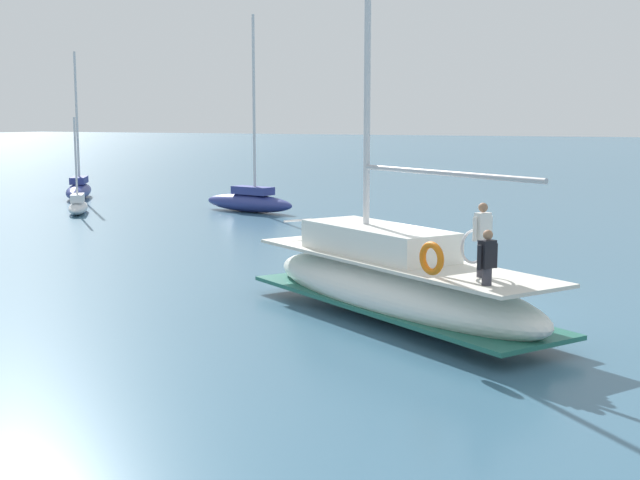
# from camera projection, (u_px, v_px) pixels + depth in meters

# --- Properties ---
(ground_plane) EXTENTS (400.00, 400.00, 0.00)m
(ground_plane) POSITION_uv_depth(u_px,v_px,m) (451.00, 307.00, 21.96)
(ground_plane) COLOR #38607A
(main_sailboat) EXTENTS (7.05, 9.45, 12.88)m
(main_sailboat) POSITION_uv_depth(u_px,v_px,m) (394.00, 281.00, 20.64)
(main_sailboat) COLOR white
(main_sailboat) RESTS_ON ground
(moored_catamaran) EXTENTS (5.29, 4.07, 8.62)m
(moored_catamaran) POSITION_uv_depth(u_px,v_px,m) (79.00, 189.00, 51.17)
(moored_catamaran) COLOR navy
(moored_catamaran) RESTS_ON ground
(moored_cutter_left) EXTENTS (3.58, 2.90, 4.81)m
(moored_cutter_left) POSITION_uv_depth(u_px,v_px,m) (78.00, 205.00, 43.14)
(moored_cutter_left) COLOR silver
(moored_cutter_left) RESTS_ON ground
(moored_cutter_right) EXTENTS (2.47, 5.79, 9.84)m
(moored_cutter_right) POSITION_uv_depth(u_px,v_px,m) (249.00, 200.00, 43.99)
(moored_cutter_right) COLOR navy
(moored_cutter_right) RESTS_ON ground
(mooring_buoy) EXTENTS (0.56, 0.56, 0.88)m
(mooring_buoy) POSITION_uv_depth(u_px,v_px,m) (389.00, 252.00, 29.95)
(mooring_buoy) COLOR silver
(mooring_buoy) RESTS_ON ground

